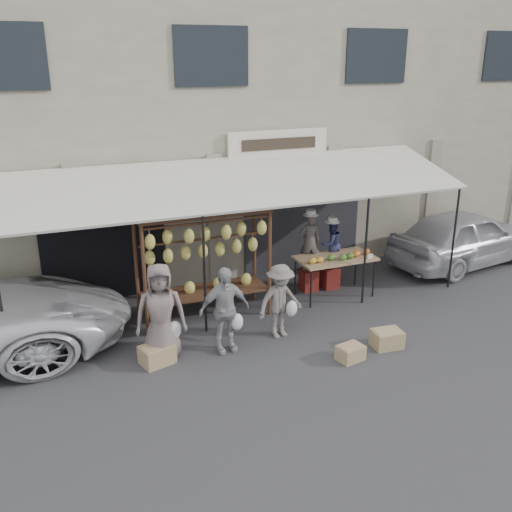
{
  "coord_description": "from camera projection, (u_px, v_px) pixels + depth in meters",
  "views": [
    {
      "loc": [
        -3.86,
        -8.36,
        5.02
      ],
      "look_at": [
        0.14,
        1.4,
        1.3
      ],
      "focal_mm": 40.0,
      "sensor_mm": 36.0,
      "label": 1
    }
  ],
  "objects": [
    {
      "name": "vendor_left",
      "position": [
        310.0,
        242.0,
        12.54
      ],
      "size": [
        0.54,
        0.42,
        1.3
      ],
      "primitive_type": "imported",
      "rotation": [
        0.0,
        0.0,
        2.9
      ],
      "color": "#524C48",
      "rests_on": "stool_left"
    },
    {
      "name": "customer_mid",
      "position": [
        224.0,
        310.0,
        10.01
      ],
      "size": [
        0.95,
        0.44,
        1.59
      ],
      "primitive_type": "imported",
      "rotation": [
        0.0,
        0.0,
        0.05
      ],
      "color": "#9F9F9F",
      "rests_on": "ground_plane"
    },
    {
      "name": "banana_rack",
      "position": [
        203.0,
        244.0,
        11.05
      ],
      "size": [
        2.6,
        0.9,
        2.24
      ],
      "color": "#422719",
      "rests_on": "ground_plane"
    },
    {
      "name": "vendor_right",
      "position": [
        331.0,
        244.0,
        12.71
      ],
      "size": [
        0.58,
        0.48,
        1.09
      ],
      "primitive_type": "imported",
      "rotation": [
        0.0,
        0.0,
        3.26
      ],
      "color": "navy",
      "rests_on": "stool_right"
    },
    {
      "name": "customer_left",
      "position": [
        161.0,
        313.0,
        9.69
      ],
      "size": [
        0.94,
        0.7,
        1.76
      ],
      "primitive_type": "imported",
      "rotation": [
        0.0,
        0.0,
        -0.17
      ],
      "color": "#70625E",
      "rests_on": "ground_plane"
    },
    {
      "name": "crate_near_b",
      "position": [
        387.0,
        339.0,
        10.35
      ],
      "size": [
        0.56,
        0.45,
        0.32
      ],
      "primitive_type": "cube",
      "rotation": [
        0.0,
        0.0,
        -0.1
      ],
      "color": "tan",
      "rests_on": "ground_plane"
    },
    {
      "name": "crate_near_a",
      "position": [
        350.0,
        353.0,
        9.91
      ],
      "size": [
        0.5,
        0.42,
        0.27
      ],
      "primitive_type": "cube",
      "rotation": [
        0.0,
        0.0,
        0.19
      ],
      "color": "tan",
      "rests_on": "ground_plane"
    },
    {
      "name": "crate_far",
      "position": [
        157.0,
        355.0,
        9.79
      ],
      "size": [
        0.64,
        0.55,
        0.33
      ],
      "primitive_type": "cube",
      "rotation": [
        0.0,
        0.0,
        0.27
      ],
      "color": "tan",
      "rests_on": "ground_plane"
    },
    {
      "name": "shophouse",
      "position": [
        177.0,
        111.0,
        14.8
      ],
      "size": [
        24.0,
        6.15,
        7.3
      ],
      "color": "#ACA48B",
      "rests_on": "ground_plane"
    },
    {
      "name": "ground_plane",
      "position": [
        278.0,
        348.0,
        10.35
      ],
      "size": [
        90.0,
        90.0,
        0.0
      ],
      "primitive_type": "plane",
      "color": "#2D2D30"
    },
    {
      "name": "awning",
      "position": [
        233.0,
        184.0,
        11.48
      ],
      "size": [
        10.0,
        2.35,
        2.92
      ],
      "color": "beige",
      "rests_on": "ground_plane"
    },
    {
      "name": "produce_table",
      "position": [
        336.0,
        259.0,
        12.29
      ],
      "size": [
        1.7,
        0.9,
        1.04
      ],
      "color": "#9C7F55",
      "rests_on": "ground_plane"
    },
    {
      "name": "stool_right",
      "position": [
        330.0,
        277.0,
        12.98
      ],
      "size": [
        0.45,
        0.45,
        0.5
      ],
      "primitive_type": "cube",
      "rotation": [
        0.0,
        0.0,
        0.34
      ],
      "color": "maroon",
      "rests_on": "ground_plane"
    },
    {
      "name": "stool_left",
      "position": [
        309.0,
        280.0,
        12.83
      ],
      "size": [
        0.44,
        0.44,
        0.49
      ],
      "primitive_type": "cube",
      "rotation": [
        0.0,
        0.0,
        -0.3
      ],
      "color": "maroon",
      "rests_on": "ground_plane"
    },
    {
      "name": "sedan",
      "position": [
        465.0,
        237.0,
        14.27
      ],
      "size": [
        4.4,
        2.3,
        1.43
      ],
      "primitive_type": "imported",
      "rotation": [
        0.0,
        0.0,
        1.72
      ],
      "color": "#B1B0B6",
      "rests_on": "ground_plane"
    },
    {
      "name": "customer_right",
      "position": [
        280.0,
        301.0,
        10.56
      ],
      "size": [
        1.0,
        0.67,
        1.43
      ],
      "primitive_type": "imported",
      "rotation": [
        0.0,
        0.0,
        0.15
      ],
      "color": "slate",
      "rests_on": "ground_plane"
    }
  ]
}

